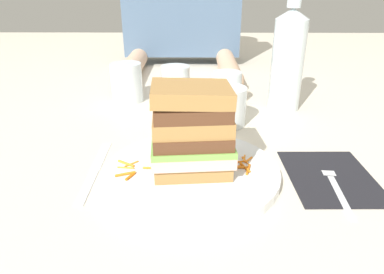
{
  "coord_description": "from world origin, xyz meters",
  "views": [
    {
      "loc": [
        0.02,
        -0.5,
        0.29
      ],
      "look_at": [
        0.01,
        0.02,
        0.06
      ],
      "focal_mm": 33.05,
      "sensor_mm": 36.0,
      "label": 1
    }
  ],
  "objects": [
    {
      "name": "carrot_shred_1",
      "position": [
        -0.09,
        -0.01,
        0.02
      ],
      "size": [
        0.03,
        0.01,
        0.0
      ],
      "primitive_type": "cylinder",
      "rotation": [
        0.0,
        1.57,
        3.03
      ],
      "color": "orange",
      "rests_on": "main_plate"
    },
    {
      "name": "empty_tumbler_0",
      "position": [
        0.09,
        0.33,
        0.04
      ],
      "size": [
        0.07,
        0.07,
        0.08
      ],
      "primitive_type": "cylinder",
      "color": "silver",
      "rests_on": "ground_plane"
    },
    {
      "name": "napkin_dark",
      "position": [
        0.23,
        -0.01,
        0.0
      ],
      "size": [
        0.13,
        0.17,
        0.0
      ],
      "primitive_type": "cube",
      "rotation": [
        0.0,
        0.0,
        0.01
      ],
      "color": "black",
      "rests_on": "ground_plane"
    },
    {
      "name": "carrot_shred_0",
      "position": [
        -0.09,
        -0.0,
        0.02
      ],
      "size": [
        0.02,
        0.02,
        0.0
      ],
      "primitive_type": "cylinder",
      "rotation": [
        0.0,
        1.57,
        0.76
      ],
      "color": "orange",
      "rests_on": "main_plate"
    },
    {
      "name": "fork",
      "position": [
        0.23,
        -0.03,
        0.0
      ],
      "size": [
        0.03,
        0.17,
        0.0
      ],
      "color": "silver",
      "rests_on": "napkin_dark"
    },
    {
      "name": "sandwich",
      "position": [
        0.01,
        -0.01,
        0.08
      ],
      "size": [
        0.13,
        0.11,
        0.14
      ],
      "color": "#A87A42",
      "rests_on": "main_plate"
    },
    {
      "name": "carrot_shred_10",
      "position": [
        0.1,
        0.01,
        0.02
      ],
      "size": [
        0.01,
        0.02,
        0.0
      ],
      "primitive_type": "cylinder",
      "rotation": [
        0.0,
        1.57,
        5.0
      ],
      "color": "orange",
      "rests_on": "main_plate"
    },
    {
      "name": "carrot_shred_9",
      "position": [
        0.1,
        0.02,
        0.02
      ],
      "size": [
        0.01,
        0.02,
        0.0
      ],
      "primitive_type": "cylinder",
      "rotation": [
        0.0,
        1.57,
        4.52
      ],
      "color": "orange",
      "rests_on": "main_plate"
    },
    {
      "name": "carrot_shred_6",
      "position": [
        0.1,
        -0.02,
        0.02
      ],
      "size": [
        0.01,
        0.03,
        0.0
      ],
      "primitive_type": "cylinder",
      "rotation": [
        0.0,
        1.57,
        4.43
      ],
      "color": "orange",
      "rests_on": "main_plate"
    },
    {
      "name": "juice_glass",
      "position": [
        0.08,
        0.21,
        0.03
      ],
      "size": [
        0.08,
        0.08,
        0.08
      ],
      "color": "white",
      "rests_on": "ground_plane"
    },
    {
      "name": "carrot_shred_5",
      "position": [
        -0.09,
        -0.0,
        0.02
      ],
      "size": [
        0.03,
        0.02,
        0.0
      ],
      "primitive_type": "cylinder",
      "rotation": [
        0.0,
        1.57,
        5.71
      ],
      "color": "orange",
      "rests_on": "main_plate"
    },
    {
      "name": "carrot_shred_3",
      "position": [
        -0.09,
        -0.03,
        0.02
      ],
      "size": [
        0.03,
        0.02,
        0.0
      ],
      "primitive_type": "cylinder",
      "rotation": [
        0.0,
        1.57,
        0.38
      ],
      "color": "orange",
      "rests_on": "main_plate"
    },
    {
      "name": "carrot_shred_7",
      "position": [
        0.08,
        -0.01,
        0.02
      ],
      "size": [
        0.02,
        0.01,
        0.0
      ],
      "primitive_type": "cylinder",
      "rotation": [
        0.0,
        1.57,
        0.34
      ],
      "color": "orange",
      "rests_on": "main_plate"
    },
    {
      "name": "carrot_shred_12",
      "position": [
        0.1,
        0.01,
        0.02
      ],
      "size": [
        0.02,
        0.02,
        0.0
      ],
      "primitive_type": "cylinder",
      "rotation": [
        0.0,
        1.57,
        4.05
      ],
      "color": "orange",
      "rests_on": "main_plate"
    },
    {
      "name": "carrot_shred_13",
      "position": [
        0.08,
        0.01,
        0.02
      ],
      "size": [
        0.03,
        0.01,
        0.0
      ],
      "primitive_type": "cylinder",
      "rotation": [
        0.0,
        1.57,
        3.37
      ],
      "color": "orange",
      "rests_on": "main_plate"
    },
    {
      "name": "main_plate",
      "position": [
        0.01,
        -0.01,
        0.01
      ],
      "size": [
        0.28,
        0.28,
        0.02
      ],
      "primitive_type": "cylinder",
      "color": "white",
      "rests_on": "ground_plane"
    },
    {
      "name": "ground_plane",
      "position": [
        0.0,
        0.0,
        0.0
      ],
      "size": [
        3.0,
        3.0,
        0.0
      ],
      "primitive_type": "plane",
      "color": "beige"
    },
    {
      "name": "carrot_shred_11",
      "position": [
        0.09,
        -0.01,
        0.02
      ],
      "size": [
        0.01,
        0.03,
        0.0
      ],
      "primitive_type": "cylinder",
      "rotation": [
        0.0,
        1.57,
        5.11
      ],
      "color": "orange",
      "rests_on": "main_plate"
    },
    {
      "name": "carrot_shred_4",
      "position": [
        -0.08,
        -0.04,
        0.02
      ],
      "size": [
        0.01,
        0.02,
        0.0
      ],
      "primitive_type": "cylinder",
      "rotation": [
        0.0,
        1.57,
        4.24
      ],
      "color": "orange",
      "rests_on": "main_plate"
    },
    {
      "name": "water_bottle",
      "position": [
        0.23,
        0.31,
        0.12
      ],
      "size": [
        0.07,
        0.07,
        0.27
      ],
      "color": "silver",
      "rests_on": "ground_plane"
    },
    {
      "name": "carrot_shred_8",
      "position": [
        0.09,
        -0.01,
        0.02
      ],
      "size": [
        0.03,
        0.0,
        0.0
      ],
      "primitive_type": "cylinder",
      "rotation": [
        0.0,
        1.57,
        0.02
      ],
      "color": "orange",
      "rests_on": "main_plate"
    },
    {
      "name": "empty_tumbler_1",
      "position": [
        -0.03,
        0.39,
        0.04
      ],
      "size": [
        0.07,
        0.07,
        0.08
      ],
      "primitive_type": "cylinder",
      "color": "silver",
      "rests_on": "ground_plane"
    },
    {
      "name": "knife",
      "position": [
        -0.15,
        0.0,
        0.0
      ],
      "size": [
        0.02,
        0.2,
        0.0
      ],
      "color": "silver",
      "rests_on": "ground_plane"
    },
    {
      "name": "carrot_shred_2",
      "position": [
        -0.06,
        -0.01,
        0.02
      ],
      "size": [
        0.02,
        0.0,
        0.0
      ],
      "primitive_type": "cylinder",
      "rotation": [
        0.0,
        1.57,
        6.24
      ],
      "color": "orange",
      "rests_on": "main_plate"
    },
    {
      "name": "empty_tumbler_2",
      "position": [
        -0.16,
        0.36,
        0.05
      ],
      "size": [
        0.08,
        0.08,
        0.1
      ],
      "primitive_type": "cylinder",
      "color": "silver",
      "rests_on": "ground_plane"
    }
  ]
}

